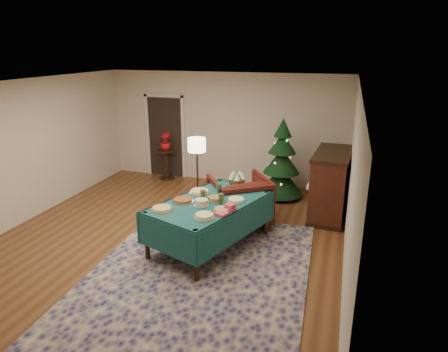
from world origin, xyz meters
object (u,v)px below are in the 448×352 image
(armchair, at_px, (239,198))
(buffet_table, at_px, (210,211))
(piano, at_px, (331,185))
(gift_box, at_px, (230,207))
(floor_lamp, at_px, (197,149))
(side_table, at_px, (167,165))
(potted_plant, at_px, (166,145))
(christmas_tree, at_px, (282,163))

(armchair, bearing_deg, buffet_table, 42.29)
(piano, bearing_deg, gift_box, -122.31)
(gift_box, bearing_deg, buffet_table, 148.19)
(floor_lamp, height_order, side_table, floor_lamp)
(piano, bearing_deg, floor_lamp, -170.63)
(potted_plant, height_order, piano, piano)
(gift_box, bearing_deg, christmas_tree, 83.96)
(floor_lamp, bearing_deg, potted_plant, 132.52)
(christmas_tree, bearing_deg, piano, -32.93)
(armchair, height_order, piano, piano)
(side_table, relative_size, piano, 0.48)
(armchair, bearing_deg, christmas_tree, -141.90)
(armchair, bearing_deg, side_table, -75.04)
(floor_lamp, bearing_deg, buffet_table, -62.26)
(gift_box, distance_m, armchair, 1.36)
(side_table, distance_m, christmas_tree, 3.08)
(gift_box, height_order, armchair, armchair)
(buffet_table, xyz_separation_m, side_table, (-2.28, 3.14, -0.29))
(buffet_table, distance_m, piano, 2.71)
(gift_box, height_order, piano, piano)
(gift_box, bearing_deg, piano, 57.69)
(gift_box, relative_size, christmas_tree, 0.07)
(floor_lamp, bearing_deg, side_table, 132.52)
(buffet_table, relative_size, piano, 1.54)
(armchair, xyz_separation_m, side_table, (-2.51, 2.11, -0.16))
(christmas_tree, bearing_deg, buffet_table, -105.40)
(armchair, bearing_deg, potted_plant, -75.04)
(buffet_table, xyz_separation_m, gift_box, (0.43, -0.27, 0.22))
(armchair, relative_size, floor_lamp, 0.70)
(christmas_tree, height_order, piano, christmas_tree)
(buffet_table, relative_size, christmas_tree, 1.33)
(floor_lamp, xyz_separation_m, piano, (2.66, 0.44, -0.64))
(buffet_table, height_order, christmas_tree, christmas_tree)
(buffet_table, bearing_deg, floor_lamp, 117.74)
(christmas_tree, bearing_deg, armchair, -106.98)
(gift_box, height_order, potted_plant, potted_plant)
(armchair, bearing_deg, gift_box, 63.74)
(buffet_table, relative_size, side_table, 3.17)
(buffet_table, distance_m, side_table, 3.89)
(buffet_table, distance_m, potted_plant, 3.89)
(side_table, bearing_deg, gift_box, -51.54)
(floor_lamp, distance_m, christmas_tree, 2.00)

